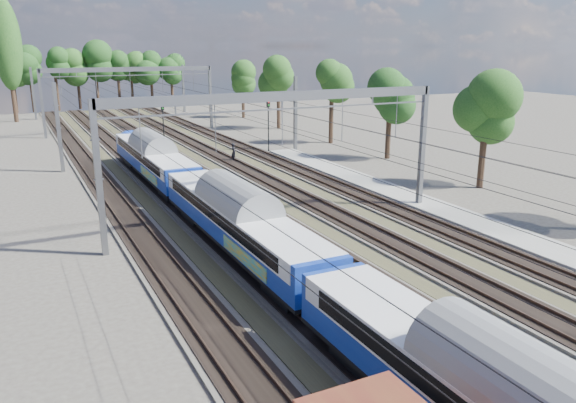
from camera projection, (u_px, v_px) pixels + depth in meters
name	position (u px, v px, depth m)	size (l,w,h in m)	color
track_bed	(210.00, 180.00, 50.61)	(21.00, 130.00, 0.34)	#47423A
platform	(531.00, 243.00, 34.18)	(3.00, 70.00, 0.30)	gray
catenary	(186.00, 102.00, 55.70)	(25.65, 130.00, 9.00)	slate
tree_belt	(173.00, 71.00, 88.31)	(39.65, 99.41, 11.45)	black
poplar	(7.00, 45.00, 86.96)	(4.40, 4.40, 19.04)	black
emu_train	(240.00, 215.00, 31.83)	(2.92, 61.88, 4.28)	black
worker	(234.00, 152.00, 58.78)	(0.73, 0.48, 1.99)	black
signal_near	(163.00, 123.00, 61.77)	(0.37, 0.34, 5.70)	black
signal_far	(268.00, 119.00, 64.09)	(0.38, 0.35, 5.80)	black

